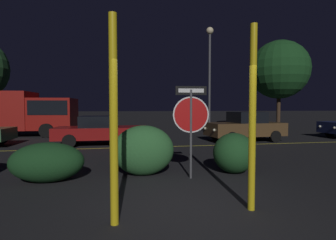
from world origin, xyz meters
name	(u,v)px	position (x,y,z in m)	size (l,w,h in m)	color
ground_plane	(186,208)	(0.00, 0.00, 0.00)	(260.00, 260.00, 0.00)	black
road_center_stripe	(146,147)	(0.00, 7.33, 0.00)	(35.55, 0.12, 0.01)	gold
stop_sign	(191,115)	(0.60, 1.90, 1.60)	(0.90, 0.11, 2.32)	#4C4C51
yellow_pole_left	(114,121)	(-1.24, -0.41, 1.59)	(0.13, 0.13, 3.18)	yellow
yellow_pole_right	(252,118)	(1.10, -0.25, 1.60)	(0.12, 0.12, 3.21)	yellow
hedge_bush_1	(47,162)	(-2.88, 2.22, 0.47)	(1.72, 1.05, 0.95)	#19421E
hedge_bush_2	(144,150)	(-0.54, 2.44, 0.66)	(1.61, 0.99, 1.32)	#2D6633
hedge_bush_3	(234,153)	(1.91, 2.24, 0.55)	(1.14, 1.14, 1.09)	#1E4C23
passing_car_2	(101,130)	(-2.05, 8.61, 0.69)	(4.47, 2.03, 1.38)	maroon
passing_car_3	(245,127)	(5.42, 8.59, 0.76)	(4.22, 2.21, 1.56)	brown
delivery_truck	(20,112)	(-7.33, 13.41, 1.53)	(6.91, 2.86, 2.77)	maroon
street_lamp	(210,61)	(5.17, 13.59, 5.10)	(0.51, 0.51, 7.50)	#4C4C51
tree_0	(279,70)	(12.26, 16.04, 5.01)	(4.95, 4.95, 7.50)	#422D1E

